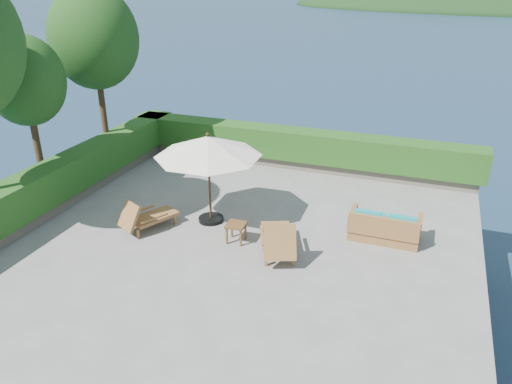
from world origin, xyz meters
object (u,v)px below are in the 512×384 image
(lounge_left, at_px, (146,217))
(wicker_loveseat, at_px, (384,228))
(side_table, at_px, (236,227))
(lounge_right, at_px, (278,239))
(patio_umbrella, at_px, (208,147))

(lounge_left, relative_size, wicker_loveseat, 0.93)
(side_table, relative_size, wicker_loveseat, 0.28)
(lounge_left, height_order, lounge_right, lounge_right)
(lounge_right, height_order, side_table, lounge_right)
(lounge_right, bearing_deg, lounge_left, 157.57)
(lounge_left, relative_size, lounge_right, 0.85)
(lounge_left, distance_m, side_table, 2.51)
(side_table, bearing_deg, patio_umbrella, 143.11)
(wicker_loveseat, bearing_deg, side_table, -158.07)
(lounge_left, bearing_deg, side_table, 31.24)
(lounge_left, bearing_deg, lounge_right, 26.08)
(patio_umbrella, bearing_deg, lounge_left, -143.68)
(wicker_loveseat, bearing_deg, lounge_left, -164.69)
(patio_umbrella, distance_m, side_table, 2.21)
(lounge_left, xyz_separation_m, lounge_right, (3.69, -0.02, 0.06))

